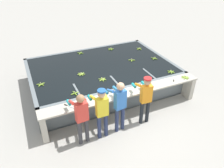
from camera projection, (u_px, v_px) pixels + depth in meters
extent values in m
plane|color=#A3A099|center=(128.00, 119.00, 6.84)|extent=(80.00, 80.00, 0.00)
cube|color=slate|center=(102.00, 84.00, 8.57)|extent=(5.20, 3.57, 0.06)
cube|color=slate|center=(121.00, 99.00, 7.02)|extent=(5.20, 0.12, 0.86)
cube|color=slate|center=(87.00, 58.00, 9.70)|extent=(5.20, 0.12, 0.86)
cube|color=slate|center=(32.00, 90.00, 7.47)|extent=(0.12, 3.57, 0.86)
cube|color=slate|center=(157.00, 63.00, 9.24)|extent=(0.12, 3.57, 0.86)
cube|color=black|center=(101.00, 75.00, 8.34)|extent=(4.96, 3.33, 0.79)
cube|color=slate|center=(78.00, 101.00, 6.92)|extent=(0.06, 0.80, 0.86)
cube|color=slate|center=(115.00, 92.00, 7.37)|extent=(0.06, 0.80, 0.86)
cube|color=slate|center=(148.00, 84.00, 7.83)|extent=(0.06, 0.80, 0.86)
cube|color=#B7B2A3|center=(126.00, 93.00, 6.58)|extent=(5.20, 0.45, 0.05)
cube|color=#B7B2A3|center=(43.00, 127.00, 5.93)|extent=(0.16, 0.41, 0.81)
cube|color=#B7B2A3|center=(188.00, 87.00, 7.68)|extent=(0.16, 0.41, 0.81)
cylinder|color=#38383D|center=(80.00, 133.00, 5.79)|extent=(0.11, 0.11, 0.77)
cylinder|color=#38383D|center=(87.00, 130.00, 5.87)|extent=(0.11, 0.11, 0.77)
cube|color=#DB3D33|center=(82.00, 112.00, 5.49)|extent=(0.33, 0.20, 0.55)
sphere|color=#9E704C|center=(80.00, 99.00, 5.27)|extent=(0.21, 0.21, 0.21)
cylinder|color=#DB3D33|center=(71.00, 102.00, 5.51)|extent=(0.11, 0.31, 0.18)
cylinder|color=#1EA3AD|center=(69.00, 103.00, 5.78)|extent=(0.10, 0.21, 0.08)
cylinder|color=#DB3D33|center=(83.00, 99.00, 5.64)|extent=(0.11, 0.31, 0.18)
cylinder|color=#1EA3AD|center=(80.00, 99.00, 5.91)|extent=(0.10, 0.21, 0.08)
cylinder|color=navy|center=(99.00, 127.00, 5.98)|extent=(0.11, 0.11, 0.77)
cylinder|color=navy|center=(106.00, 125.00, 6.05)|extent=(0.11, 0.11, 0.77)
cube|color=yellow|center=(102.00, 107.00, 5.67)|extent=(0.32, 0.17, 0.54)
sphere|color=tan|center=(102.00, 94.00, 5.46)|extent=(0.21, 0.21, 0.21)
cylinder|color=#1E5199|center=(102.00, 91.00, 5.41)|extent=(0.22, 0.22, 0.04)
cylinder|color=yellow|center=(93.00, 97.00, 5.71)|extent=(0.08, 0.31, 0.18)
cylinder|color=teal|center=(90.00, 98.00, 5.99)|extent=(0.09, 0.20, 0.08)
cylinder|color=yellow|center=(104.00, 95.00, 5.83)|extent=(0.08, 0.31, 0.18)
cylinder|color=teal|center=(100.00, 95.00, 6.11)|extent=(0.09, 0.20, 0.08)
cylinder|color=navy|center=(117.00, 120.00, 6.19)|extent=(0.11, 0.11, 0.80)
cylinder|color=navy|center=(123.00, 118.00, 6.28)|extent=(0.11, 0.11, 0.80)
cube|color=blue|center=(120.00, 100.00, 5.88)|extent=(0.34, 0.21, 0.56)
sphere|color=tan|center=(121.00, 86.00, 5.66)|extent=(0.22, 0.22, 0.22)
cylinder|color=blue|center=(110.00, 91.00, 5.89)|extent=(0.12, 0.32, 0.18)
cylinder|color=teal|center=(106.00, 92.00, 6.16)|extent=(0.11, 0.21, 0.08)
cylinder|color=blue|center=(120.00, 88.00, 6.03)|extent=(0.12, 0.32, 0.18)
cylinder|color=teal|center=(115.00, 88.00, 6.30)|extent=(0.11, 0.21, 0.08)
cylinder|color=#1E2328|center=(141.00, 113.00, 6.51)|extent=(0.11, 0.11, 0.77)
cylinder|color=#1E2328|center=(147.00, 111.00, 6.56)|extent=(0.11, 0.11, 0.77)
cube|color=orange|center=(146.00, 94.00, 6.19)|extent=(0.33, 0.19, 0.54)
sphere|color=tan|center=(147.00, 82.00, 5.98)|extent=(0.21, 0.21, 0.21)
cylinder|color=red|center=(148.00, 79.00, 5.93)|extent=(0.22, 0.22, 0.04)
cylinder|color=orange|center=(138.00, 85.00, 6.25)|extent=(0.10, 0.31, 0.18)
cylinder|color=teal|center=(134.00, 85.00, 6.54)|extent=(0.10, 0.21, 0.08)
cylinder|color=orange|center=(148.00, 83.00, 6.34)|extent=(0.10, 0.31, 0.18)
cylinder|color=teal|center=(143.00, 84.00, 6.63)|extent=(0.10, 0.21, 0.08)
ellipsoid|color=#7FAD33|center=(155.00, 58.00, 8.66)|extent=(0.16, 0.13, 0.04)
ellipsoid|color=#7FAD33|center=(153.00, 58.00, 8.64)|extent=(0.13, 0.16, 0.04)
ellipsoid|color=#7FAD33|center=(154.00, 59.00, 8.58)|extent=(0.16, 0.13, 0.04)
ellipsoid|color=#7FAD33|center=(156.00, 59.00, 8.59)|extent=(0.13, 0.16, 0.04)
cylinder|color=tan|center=(154.00, 58.00, 8.60)|extent=(0.03, 0.03, 0.04)
ellipsoid|color=#9EC642|center=(80.00, 75.00, 7.48)|extent=(0.14, 0.15, 0.04)
ellipsoid|color=#9EC642|center=(82.00, 75.00, 7.49)|extent=(0.06, 0.17, 0.04)
ellipsoid|color=#9EC642|center=(83.00, 74.00, 7.52)|extent=(0.17, 0.11, 0.04)
ellipsoid|color=#9EC642|center=(82.00, 73.00, 7.56)|extent=(0.17, 0.10, 0.04)
ellipsoid|color=#9EC642|center=(81.00, 73.00, 7.57)|extent=(0.08, 0.17, 0.04)
ellipsoid|color=#9EC642|center=(80.00, 74.00, 7.55)|extent=(0.13, 0.16, 0.04)
ellipsoid|color=#9EC642|center=(80.00, 74.00, 7.51)|extent=(0.17, 0.04, 0.04)
cylinder|color=tan|center=(81.00, 73.00, 7.51)|extent=(0.03, 0.03, 0.04)
ellipsoid|color=#7FAD33|center=(111.00, 49.00, 9.48)|extent=(0.13, 0.16, 0.04)
ellipsoid|color=#7FAD33|center=(110.00, 49.00, 9.46)|extent=(0.13, 0.16, 0.04)
ellipsoid|color=#7FAD33|center=(110.00, 49.00, 9.41)|extent=(0.17, 0.08, 0.04)
ellipsoid|color=#7FAD33|center=(111.00, 49.00, 9.40)|extent=(0.04, 0.17, 0.04)
ellipsoid|color=#7FAD33|center=(112.00, 49.00, 9.44)|extent=(0.17, 0.09, 0.04)
cylinder|color=tan|center=(111.00, 48.00, 9.42)|extent=(0.03, 0.03, 0.04)
ellipsoid|color=#8CB738|center=(41.00, 83.00, 6.99)|extent=(0.04, 0.17, 0.04)
ellipsoid|color=#8CB738|center=(39.00, 84.00, 6.95)|extent=(0.17, 0.09, 0.04)
ellipsoid|color=#8CB738|center=(40.00, 85.00, 6.90)|extent=(0.13, 0.16, 0.04)
ellipsoid|color=#8CB738|center=(42.00, 85.00, 6.93)|extent=(0.13, 0.16, 0.04)
ellipsoid|color=#8CB738|center=(42.00, 84.00, 6.98)|extent=(0.17, 0.08, 0.04)
cylinder|color=tan|center=(41.00, 83.00, 6.93)|extent=(0.03, 0.03, 0.04)
ellipsoid|color=#9EC642|center=(101.00, 80.00, 7.18)|extent=(0.17, 0.10, 0.04)
ellipsoid|color=#9EC642|center=(103.00, 80.00, 7.17)|extent=(0.05, 0.17, 0.04)
ellipsoid|color=#9EC642|center=(104.00, 80.00, 7.20)|extent=(0.16, 0.13, 0.04)
ellipsoid|color=#9EC642|center=(104.00, 79.00, 7.25)|extent=(0.17, 0.10, 0.04)
ellipsoid|color=#9EC642|center=(102.00, 79.00, 7.26)|extent=(0.05, 0.17, 0.04)
ellipsoid|color=#9EC642|center=(101.00, 79.00, 7.22)|extent=(0.16, 0.13, 0.04)
cylinder|color=tan|center=(102.00, 78.00, 7.20)|extent=(0.03, 0.03, 0.04)
ellipsoid|color=#93BC3D|center=(133.00, 60.00, 8.48)|extent=(0.17, 0.12, 0.04)
ellipsoid|color=#93BC3D|center=(132.00, 59.00, 8.53)|extent=(0.12, 0.17, 0.04)
ellipsoid|color=#93BC3D|center=(130.00, 60.00, 8.49)|extent=(0.17, 0.12, 0.04)
ellipsoid|color=#93BC3D|center=(132.00, 61.00, 8.44)|extent=(0.12, 0.17, 0.04)
cylinder|color=tan|center=(132.00, 59.00, 8.47)|extent=(0.03, 0.03, 0.04)
ellipsoid|color=#7FAD33|center=(170.00, 71.00, 7.69)|extent=(0.12, 0.16, 0.04)
ellipsoid|color=#7FAD33|center=(170.00, 72.00, 7.65)|extent=(0.17, 0.04, 0.04)
ellipsoid|color=#7FAD33|center=(171.00, 73.00, 7.62)|extent=(0.11, 0.17, 0.04)
ellipsoid|color=#7FAD33|center=(173.00, 72.00, 7.64)|extent=(0.12, 0.16, 0.04)
ellipsoid|color=#7FAD33|center=(172.00, 71.00, 7.69)|extent=(0.17, 0.04, 0.04)
ellipsoid|color=#7FAD33|center=(171.00, 71.00, 7.71)|extent=(0.11, 0.17, 0.04)
cylinder|color=tan|center=(171.00, 71.00, 7.65)|extent=(0.03, 0.03, 0.04)
ellipsoid|color=#8CB738|center=(140.00, 49.00, 9.44)|extent=(0.09, 0.17, 0.04)
ellipsoid|color=#8CB738|center=(140.00, 48.00, 9.50)|extent=(0.17, 0.09, 0.04)
ellipsoid|color=#8CB738|center=(138.00, 48.00, 9.50)|extent=(0.09, 0.17, 0.04)
ellipsoid|color=#8CB738|center=(138.00, 49.00, 9.44)|extent=(0.17, 0.09, 0.04)
cylinder|color=tan|center=(139.00, 48.00, 9.45)|extent=(0.03, 0.03, 0.04)
ellipsoid|color=#7FAD33|center=(82.00, 53.00, 9.06)|extent=(0.16, 0.13, 0.04)
ellipsoid|color=#7FAD33|center=(81.00, 53.00, 9.12)|extent=(0.13, 0.16, 0.04)
ellipsoid|color=#7FAD33|center=(79.00, 53.00, 9.08)|extent=(0.16, 0.13, 0.04)
ellipsoid|color=#7FAD33|center=(80.00, 54.00, 9.02)|extent=(0.13, 0.16, 0.04)
cylinder|color=tan|center=(80.00, 52.00, 9.05)|extent=(0.03, 0.03, 0.04)
ellipsoid|color=#7FAD33|center=(73.00, 94.00, 6.48)|extent=(0.17, 0.07, 0.04)
ellipsoid|color=#7FAD33|center=(76.00, 94.00, 6.47)|extent=(0.07, 0.17, 0.04)
ellipsoid|color=#7FAD33|center=(76.00, 93.00, 6.54)|extent=(0.17, 0.07, 0.04)
ellipsoid|color=#7FAD33|center=(74.00, 92.00, 6.55)|extent=(0.07, 0.17, 0.04)
cylinder|color=tan|center=(75.00, 92.00, 6.49)|extent=(0.03, 0.03, 0.04)
ellipsoid|color=#93BC3D|center=(184.00, 78.00, 7.31)|extent=(0.17, 0.08, 0.04)
ellipsoid|color=#93BC3D|center=(185.00, 78.00, 7.28)|extent=(0.16, 0.13, 0.04)
ellipsoid|color=#93BC3D|center=(186.00, 78.00, 7.28)|extent=(0.04, 0.17, 0.04)
ellipsoid|color=#93BC3D|center=(187.00, 78.00, 7.30)|extent=(0.15, 0.14, 0.04)
ellipsoid|color=#93BC3D|center=(186.00, 77.00, 7.35)|extent=(0.17, 0.07, 0.04)
ellipsoid|color=#93BC3D|center=(185.00, 77.00, 7.37)|extent=(0.11, 0.17, 0.04)
ellipsoid|color=#93BC3D|center=(184.00, 77.00, 7.35)|extent=(0.10, 0.17, 0.04)
cylinder|color=tan|center=(185.00, 76.00, 7.30)|extent=(0.03, 0.03, 0.04)
cube|color=silver|center=(72.00, 107.00, 5.95)|extent=(0.15, 0.18, 0.00)
cube|color=black|center=(66.00, 105.00, 6.03)|extent=(0.08, 0.10, 0.02)
cube|color=silver|center=(174.00, 78.00, 7.32)|extent=(0.15, 0.17, 0.00)
cube|color=black|center=(174.00, 81.00, 7.15)|extent=(0.08, 0.09, 0.02)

